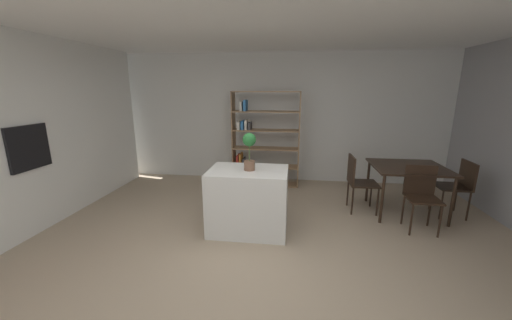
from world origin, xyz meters
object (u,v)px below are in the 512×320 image
object	(u,v)px
open_bookshelf	(260,141)
built_in_oven	(29,147)
potted_plant_on_island	(249,148)
dining_chair_window_side	(458,183)
dining_table	(408,171)
kitchen_island	(248,200)
dining_chair_island_side	(357,178)
dining_chair_near	(421,192)

from	to	relation	value
open_bookshelf	built_in_oven	bearing A→B (deg)	-138.57
potted_plant_on_island	dining_chair_window_side	bearing A→B (deg)	16.17
potted_plant_on_island	dining_table	distance (m)	2.59
potted_plant_on_island	dining_table	size ratio (longest dim) A/B	0.47
potted_plant_on_island	open_bookshelf	world-z (taller)	open_bookshelf
kitchen_island	dining_chair_island_side	distance (m)	1.87
built_in_oven	dining_chair_island_side	xyz separation A→B (m)	(4.49, 1.31, -0.66)
potted_plant_on_island	dining_chair_window_side	xyz separation A→B (m)	(3.13, 0.91, -0.65)
dining_table	dining_chair_island_side	bearing A→B (deg)	-179.83
dining_table	kitchen_island	bearing A→B (deg)	-159.43
open_bookshelf	dining_chair_near	bearing A→B (deg)	-33.80
dining_table	dining_chair_near	distance (m)	0.54
built_in_oven	dining_chair_near	size ratio (longest dim) A/B	0.66
kitchen_island	dining_chair_island_side	xyz separation A→B (m)	(1.64, 0.90, 0.11)
dining_chair_near	dining_chair_island_side	bearing A→B (deg)	147.34
built_in_oven	potted_plant_on_island	xyz separation A→B (m)	(2.87, 0.41, -0.02)
built_in_oven	dining_chair_window_side	bearing A→B (deg)	12.37
open_bookshelf	dining_chair_island_side	size ratio (longest dim) A/B	2.08
dining_table	dining_chair_near	world-z (taller)	dining_chair_near
kitchen_island	potted_plant_on_island	distance (m)	0.74
dining_chair_island_side	potted_plant_on_island	bearing A→B (deg)	117.98
dining_table	dining_chair_near	size ratio (longest dim) A/B	1.19
dining_chair_near	kitchen_island	bearing A→B (deg)	-169.33
dining_chair_island_side	dining_chair_near	bearing A→B (deg)	-125.68
dining_table	dining_chair_island_side	world-z (taller)	dining_chair_island_side
open_bookshelf	dining_chair_island_side	xyz separation A→B (m)	(1.71, -1.13, -0.36)
built_in_oven	dining_table	bearing A→B (deg)	14.10
kitchen_island	dining_chair_window_side	bearing A→B (deg)	15.91
built_in_oven	dining_chair_near	bearing A→B (deg)	8.61
built_in_oven	kitchen_island	size ratio (longest dim) A/B	0.56
built_in_oven	potted_plant_on_island	distance (m)	2.90
built_in_oven	dining_chair_island_side	world-z (taller)	built_in_oven
dining_chair_near	potted_plant_on_island	bearing A→B (deg)	-169.03
potted_plant_on_island	dining_chair_island_side	bearing A→B (deg)	29.26
built_in_oven	open_bookshelf	distance (m)	3.71
open_bookshelf	dining_chair_window_side	bearing A→B (deg)	-19.40
dining_chair_near	dining_chair_window_side	world-z (taller)	dining_chair_near
dining_table	dining_chair_island_side	distance (m)	0.77
built_in_oven	dining_table	world-z (taller)	built_in_oven
built_in_oven	dining_chair_island_side	bearing A→B (deg)	16.33
built_in_oven	open_bookshelf	world-z (taller)	open_bookshelf
built_in_oven	dining_chair_island_side	distance (m)	4.72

